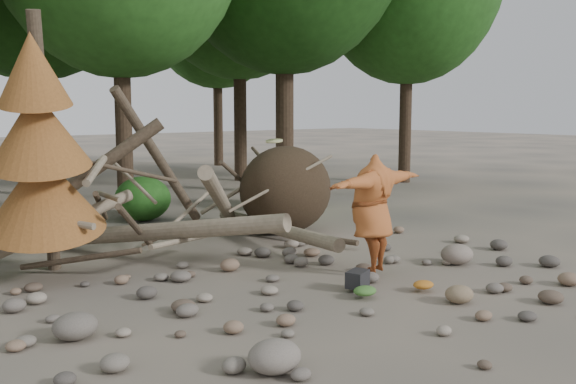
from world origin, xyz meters
TOP-DOWN VIEW (x-y plane):
  - ground at (0.00, 0.00)m, footprint 120.00×120.00m
  - deadfall_pile at (2.02, 4.24)m, footprint 8.55×5.24m
  - dead_conifer at (-3.12, 3.37)m, footprint 2.06×2.16m
  - bush_mid at (0.80, 7.80)m, footprint 1.40×1.40m
  - bush_right at (5.00, 7.00)m, footprint 2.00×2.00m
  - frisbee_thrower at (1.34, 0.44)m, footprint 3.12×1.15m
  - backpack at (0.50, -0.06)m, footprint 0.45×0.38m
  - cloth_green at (0.29, -0.43)m, footprint 0.37×0.31m
  - cloth_orange at (1.25, -0.75)m, footprint 0.35×0.29m
  - boulder_front_left at (-2.41, -1.70)m, footprint 0.60×0.54m
  - boulder_front_right at (1.20, -1.44)m, footprint 0.44×0.39m
  - boulder_mid_right at (3.13, 0.01)m, footprint 0.62×0.55m
  - boulder_mid_left at (-3.69, 0.63)m, footprint 0.56×0.50m

SIDE VIEW (x-z plane):
  - ground at x=0.00m, z-range 0.00..0.00m
  - cloth_orange at x=1.25m, z-range 0.00..0.13m
  - cloth_green at x=0.29m, z-range 0.00..0.14m
  - backpack at x=0.50m, z-range 0.00..0.26m
  - boulder_front_right at x=1.20m, z-range 0.00..0.26m
  - boulder_mid_left at x=-3.69m, z-range 0.00..0.33m
  - boulder_front_left at x=-2.41m, z-range 0.00..0.36m
  - boulder_mid_right at x=3.13m, z-range 0.00..0.37m
  - bush_mid at x=0.80m, z-range 0.00..1.12m
  - bush_right at x=5.00m, z-range 0.00..1.60m
  - deadfall_pile at x=2.02m, z-range -0.70..2.60m
  - frisbee_thrower at x=1.34m, z-range -0.06..2.21m
  - dead_conifer at x=-3.12m, z-range -0.06..4.29m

